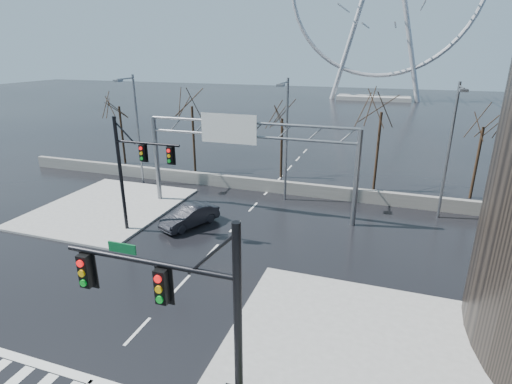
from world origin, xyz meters
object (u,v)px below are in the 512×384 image
at_px(signal_mast_far, 134,166).
at_px(sign_gantry, 244,147).
at_px(signal_mast_near, 193,318).
at_px(car, 190,216).

height_order(signal_mast_far, sign_gantry, signal_mast_far).
bearing_deg(signal_mast_far, signal_mast_near, -49.74).
distance_m(signal_mast_near, sign_gantry, 19.79).
height_order(signal_mast_far, car, signal_mast_far).
xyz_separation_m(sign_gantry, car, (-2.75, -3.86, -4.45)).
bearing_deg(sign_gantry, signal_mast_far, -132.47).
distance_m(signal_mast_near, car, 17.73).
height_order(signal_mast_near, sign_gantry, signal_mast_near).
relative_size(signal_mast_near, car, 1.79).
distance_m(sign_gantry, car, 6.50).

